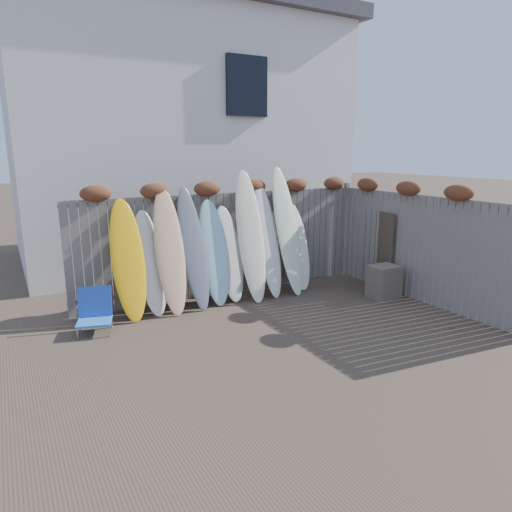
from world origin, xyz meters
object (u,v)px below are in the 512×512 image
lattice_panel (378,248)px  surfboard_0 (128,260)px  beach_chair (95,311)px  wooden_crate (384,282)px

lattice_panel → surfboard_0: 5.09m
beach_chair → lattice_panel: 5.72m
lattice_panel → surfboard_0: surfboard_0 is taller
beach_chair → surfboard_0: size_ratio=0.32×
wooden_crate → lattice_panel: 0.99m
lattice_panel → surfboard_0: (-5.05, 0.60, 0.22)m
beach_chair → surfboard_0: surfboard_0 is taller
lattice_panel → surfboard_0: bearing=-173.7°
surfboard_0 → lattice_panel: bearing=-5.7°
beach_chair → lattice_panel: size_ratio=0.43×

